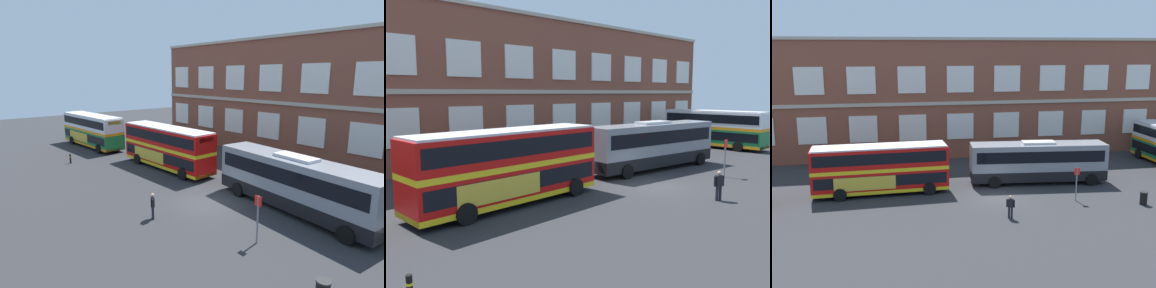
{
  "view_description": "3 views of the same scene",
  "coord_description": "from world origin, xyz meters",
  "views": [
    {
      "loc": [
        16.39,
        -14.75,
        8.94
      ],
      "look_at": [
        -3.92,
        1.7,
        3.44
      ],
      "focal_mm": 30.74,
      "sensor_mm": 36.0,
      "label": 1
    },
    {
      "loc": [
        -20.74,
        -14.73,
        6.03
      ],
      "look_at": [
        -2.45,
        4.69,
        2.54
      ],
      "focal_mm": 36.91,
      "sensor_mm": 36.0,
      "label": 2
    },
    {
      "loc": [
        -8.87,
        -33.84,
        11.89
      ],
      "look_at": [
        -2.45,
        1.95,
        4.16
      ],
      "focal_mm": 42.37,
      "sensor_mm": 36.0,
      "label": 3
    }
  ],
  "objects": [
    {
      "name": "bus_stand_flag",
      "position": [
        5.9,
        -1.74,
        1.64
      ],
      "size": [
        0.44,
        0.1,
        2.7
      ],
      "color": "slate",
      "rests_on": "ground"
    },
    {
      "name": "brick_terminal_building",
      "position": [
        1.87,
        17.98,
        6.35
      ],
      "size": [
        51.5,
        8.19,
        12.99
      ],
      "color": "brown",
      "rests_on": "ground"
    },
    {
      "name": "touring_coach",
      "position": [
        4.54,
        3.58,
        1.91
      ],
      "size": [
        12.18,
        3.7,
        3.8
      ],
      "color": "gray",
      "rests_on": "ground"
    },
    {
      "name": "ground_plane",
      "position": [
        0.0,
        2.0,
        0.0
      ],
      "size": [
        120.0,
        120.0,
        0.0
      ],
      "primitive_type": "plane",
      "color": "#2B2B2D"
    },
    {
      "name": "double_decker_middle",
      "position": [
        -9.26,
        2.91,
        2.15
      ],
      "size": [
        11.11,
        3.26,
        4.07
      ],
      "color": "red",
      "rests_on": "ground"
    },
    {
      "name": "double_decker_far",
      "position": [
        19.88,
        6.48,
        2.15
      ],
      "size": [
        3.0,
        11.04,
        4.07
      ],
      "color": "#197038",
      "rests_on": "ground"
    },
    {
      "name": "waiting_passenger",
      "position": [
        -0.25,
        -4.46,
        0.93
      ],
      "size": [
        0.6,
        0.41,
        1.7
      ],
      "color": "black",
      "rests_on": "ground"
    }
  ]
}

